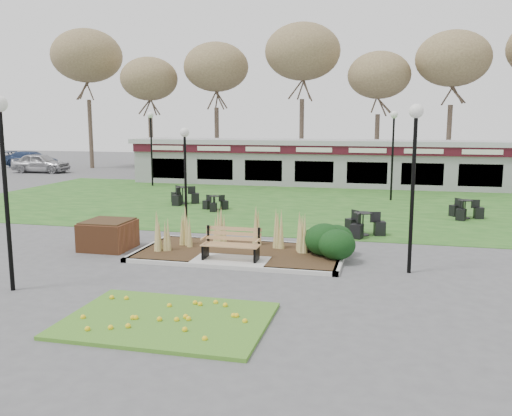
% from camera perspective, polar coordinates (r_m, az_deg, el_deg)
% --- Properties ---
extents(ground, '(100.00, 100.00, 0.00)m').
position_cam_1_polar(ground, '(15.82, -2.83, -6.02)').
color(ground, '#515154').
rests_on(ground, ground).
extents(lawn, '(34.00, 16.00, 0.02)m').
position_cam_1_polar(lawn, '(27.30, 4.29, 0.50)').
color(lawn, '#21551B').
rests_on(lawn, ground).
extents(flower_bed, '(4.20, 3.00, 0.16)m').
position_cam_1_polar(flower_bed, '(11.67, -9.34, -11.43)').
color(flower_bed, '#3F7621').
rests_on(flower_bed, ground).
extents(planting_bed, '(6.75, 3.40, 1.27)m').
position_cam_1_polar(planting_bed, '(16.71, 2.68, -3.89)').
color(planting_bed, '#332714').
rests_on(planting_bed, ground).
extents(park_bench, '(1.70, 0.66, 0.93)m').
position_cam_1_polar(park_bench, '(15.90, -2.59, -3.74)').
color(park_bench, tan).
rests_on(park_bench, ground).
extents(brick_planter, '(1.50, 1.50, 0.95)m').
position_cam_1_polar(brick_planter, '(18.28, -15.30, -2.71)').
color(brick_planter, brown).
rests_on(brick_planter, ground).
extents(food_pavilion, '(24.60, 3.40, 2.90)m').
position_cam_1_polar(food_pavilion, '(34.97, 6.44, 4.82)').
color(food_pavilion, gray).
rests_on(food_pavilion, ground).
extents(tree_backdrop, '(47.24, 5.24, 10.36)m').
position_cam_1_polar(tree_backdrop, '(43.05, 8.01, 14.80)').
color(tree_backdrop, '#47382B').
rests_on(tree_backdrop, ground).
extents(lamp_post_near_left, '(0.39, 0.39, 4.74)m').
position_cam_1_polar(lamp_post_near_left, '(14.26, -25.13, 5.52)').
color(lamp_post_near_left, black).
rests_on(lamp_post_near_left, ground).
extents(lamp_post_near_right, '(0.38, 0.38, 4.59)m').
position_cam_1_polar(lamp_post_near_right, '(15.07, 16.34, 5.75)').
color(lamp_post_near_right, black).
rests_on(lamp_post_near_right, ground).
extents(lamp_post_mid_left, '(0.32, 0.32, 3.90)m').
position_cam_1_polar(lamp_post_mid_left, '(19.15, -7.48, 5.22)').
color(lamp_post_mid_left, black).
rests_on(lamp_post_mid_left, ground).
extents(lamp_post_mid_right, '(0.38, 0.38, 4.61)m').
position_cam_1_polar(lamp_post_mid_right, '(28.81, 14.26, 7.40)').
color(lamp_post_mid_right, black).
rests_on(lamp_post_mid_right, ground).
extents(lamp_post_far_left, '(0.39, 0.39, 4.64)m').
position_cam_1_polar(lamp_post_far_left, '(34.76, -11.00, 7.83)').
color(lamp_post_far_left, black).
rests_on(lamp_post_far_left, ground).
extents(bistro_set_a, '(1.23, 1.17, 0.66)m').
position_cam_1_polar(bistro_set_a, '(25.21, -4.35, 0.29)').
color(bistro_set_a, black).
rests_on(bistro_set_a, ground).
extents(bistro_set_b, '(1.58, 1.46, 0.84)m').
position_cam_1_polar(bistro_set_b, '(27.24, -7.72, 1.04)').
color(bistro_set_b, black).
rests_on(bistro_set_b, ground).
extents(bistro_set_c, '(1.51, 1.54, 0.84)m').
position_cam_1_polar(bistro_set_c, '(20.02, 11.17, -2.04)').
color(bistro_set_c, black).
rests_on(bistro_set_c, ground).
extents(bistro_set_d, '(1.38, 1.47, 0.79)m').
position_cam_1_polar(bistro_set_d, '(24.65, 21.12, -0.42)').
color(bistro_set_d, black).
rests_on(bistro_set_d, ground).
extents(car_silver, '(4.60, 2.06, 1.54)m').
position_cam_1_polar(car_silver, '(46.30, -21.72, 4.43)').
color(car_silver, '#A6A6AB').
rests_on(car_silver, ground).
extents(car_black, '(3.89, 1.38, 1.28)m').
position_cam_1_polar(car_black, '(43.84, -5.90, 4.63)').
color(car_black, black).
rests_on(car_black, ground).
extents(car_blue, '(4.98, 2.16, 1.43)m').
position_cam_1_polar(car_blue, '(51.62, -22.53, 4.75)').
color(car_blue, navy).
rests_on(car_blue, ground).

